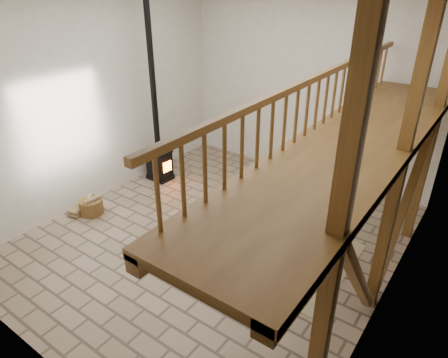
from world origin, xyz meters
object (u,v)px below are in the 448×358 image
Objects in this scene: log_basket at (91,206)px; dining_table at (272,236)px; wood_stove at (158,141)px; log_stack at (77,211)px.

dining_table is at bearing 15.51° from log_basket.
wood_stove is at bearing 178.92° from dining_table.
wood_stove is (-4.19, 1.12, 0.71)m from dining_table.
log_stack is at bearing -135.32° from log_basket.
wood_stove is 9.11× the size of log_basket.
dining_table is 4.39m from wood_stove.
dining_table is 4.71m from log_stack.
log_basket is 1.22× the size of log_stack.
dining_table is 5.18× the size of log_stack.
wood_stove is 11.10× the size of log_stack.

